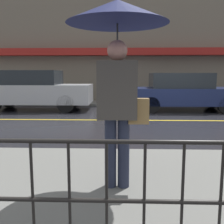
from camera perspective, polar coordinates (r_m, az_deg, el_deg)
The scene contains 7 objects.
ground_plane at distance 8.64m, azimuth 13.02°, elevation -1.81°, with size 80.00×80.00×0.00m, color black.
sidewalk_far at distance 13.08m, azimuth 9.29°, elevation 1.85°, with size 28.00×1.80×0.10m.
lane_marking at distance 8.64m, azimuth 13.02°, elevation -1.79°, with size 25.20×0.12×0.01m.
building_storefront at distance 14.08m, azimuth 9.02°, elevation 13.47°, with size 28.00×0.85×5.61m.
pedestrian at distance 3.10m, azimuth 1.25°, elevation 15.73°, with size 1.17×1.17×2.20m.
car_silver at distance 11.38m, azimuth -16.67°, elevation 4.61°, with size 4.67×1.75×1.63m.
car_navy at distance 11.07m, azimuth 15.14°, elevation 4.27°, with size 4.52×1.82×1.52m.
Camera 1 is at (-1.65, -8.35, 1.47)m, focal length 42.00 mm.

